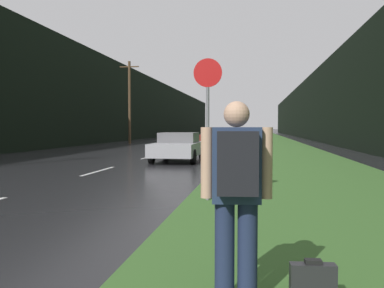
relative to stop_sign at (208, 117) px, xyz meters
name	(u,v)px	position (x,y,z in m)	size (l,w,h in m)	color
grass_verge	(271,143)	(2.51, 30.86, -1.78)	(6.00, 240.00, 0.02)	#386028
lane_stripe_c	(99,171)	(-4.53, 5.22, -1.79)	(0.12, 3.00, 0.01)	silver
lane_stripe_d	(149,157)	(-4.53, 12.22, -1.79)	(0.12, 3.00, 0.01)	silver
lane_stripe_e	(175,150)	(-4.53, 19.22, -1.79)	(0.12, 3.00, 0.01)	silver
treeline_far_side	(130,105)	(-14.58, 40.86, 2.52)	(2.00, 140.00, 8.61)	black
treeline_near_side	(320,107)	(8.51, 40.86, 2.14)	(2.00, 140.00, 7.86)	black
utility_pole_far	(130,101)	(-10.46, 27.64, 2.15)	(1.80, 0.24, 7.61)	#4C3823
stop_sign	(208,117)	(0.00, 0.00, 0.00)	(0.61, 0.07, 3.03)	slate
hitchhiker_with_backpack	(236,190)	(0.84, -5.04, -0.75)	(0.63, 0.45, 1.81)	#1E2847
suitcase	(313,284)	(1.51, -4.93, -1.60)	(0.41, 0.15, 0.42)	#232326
car_passing_near	(178,146)	(-2.51, 9.92, -1.12)	(2.03, 4.52, 1.32)	#9E9EA3
car_passing_far	(213,137)	(-2.51, 25.97, -1.05)	(1.95, 4.29, 1.47)	maroon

